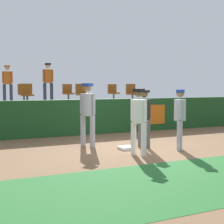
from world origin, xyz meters
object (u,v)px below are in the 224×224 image
Objects in this scene: first_base at (126,148)px; player_umpire at (144,114)px; player_runner_visitor at (88,110)px; seat_back_right at (113,92)px; seat_back_left at (24,92)px; spectator_hooded at (8,81)px; player_coach_visitor at (180,115)px; seat_front_center at (82,93)px; seat_back_center at (68,92)px; player_fielder_home at (138,117)px; seat_front_right at (132,92)px; seat_front_left at (27,93)px; spectator_capped at (48,79)px.

first_base is 1.11m from player_umpire.
player_runner_visitor is 2.25× the size of seat_back_right.
player_umpire is at bearing -69.04° from seat_back_left.
spectator_hooded is (-3.01, 7.35, 1.06)m from player_umpire.
player_coach_visitor is (2.20, -1.54, -0.10)m from player_runner_visitor.
player_runner_visitor is 3.95m from seat_front_center.
seat_back_center is (-1.17, 7.11, 0.55)m from player_coach_visitor.
player_fielder_home is 1.86m from player_runner_visitor.
seat_back_center is (0.16, 6.40, 1.50)m from first_base.
seat_front_right is 1.00× the size of seat_front_left.
spectator_capped is at bearing 95.01° from first_base.
spectator_capped reaches higher than player_fielder_home.
player_umpire is 2.02× the size of seat_front_left.
player_fielder_home is at bearing -115.96° from seat_front_right.
seat_front_right is 0.46× the size of spectator_capped.
seat_back_left is at bearing 137.70° from spectator_hooded.
player_fielder_home is (-0.07, -0.85, 0.96)m from first_base.
seat_front_left is 0.46× the size of spectator_capped.
spectator_hooded is at bearing 167.10° from player_fielder_home.
seat_front_right is 1.00× the size of seat_front_center.
player_coach_visitor is 2.04× the size of seat_back_center.
seat_back_right is (-0.11, 1.80, 0.00)m from seat_front_right.
seat_back_left is (-4.44, 1.80, 0.00)m from seat_front_right.
seat_front_center is at bearing -0.00° from seat_front_left.
seat_front_right is at bearing -86.61° from seat_back_right.
seat_back_left is (-2.02, 0.00, 0.00)m from seat_back_center.
player_umpire is 6.68m from seat_back_right.
player_fielder_home is 0.92× the size of player_runner_visitor.
player_runner_visitor is at bearing -91.28° from player_coach_visitor.
seat_back_center is at bearing -136.90° from player_coach_visitor.
seat_front_center is at bearing -87.98° from seat_back_center.
spectator_hooded reaches higher than seat_front_left.
spectator_capped is (-0.54, 7.89, 1.12)m from player_fielder_home.
seat_back_left is (0.15, 1.80, 0.00)m from seat_front_left.
seat_back_center is at bearing 176.87° from spectator_hooded.
seat_front_center is (-0.36, 4.59, 0.56)m from player_umpire.
player_fielder_home is at bearing -11.20° from player_runner_visitor.
player_fielder_home is 1.09m from player_umpire.
player_coach_visitor is 2.04× the size of seat_front_center.
player_coach_visitor is 2.04× the size of seat_back_left.
first_base is 0.48× the size of seat_back_left.
spectator_hooded is (-2.42, 7.37, 2.01)m from first_base.
player_umpire is 7.22m from spectator_capped.
seat_back_center is at bearing 133.05° from player_runner_visitor.
first_base is 7.37m from spectator_capped.
seat_front_left is (-2.01, 4.60, 1.50)m from first_base.
seat_back_center and seat_front_right have the same top height.
seat_back_center is 0.46× the size of spectator_capped.
seat_back_right and seat_front_left have the same top height.
seat_front_left is (-1.94, 5.45, 0.53)m from player_fielder_home.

